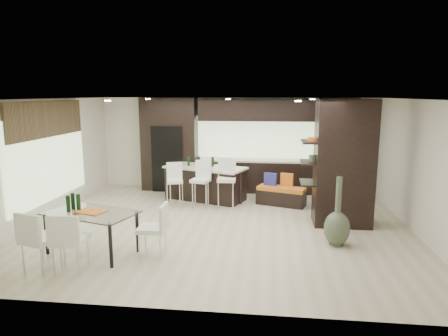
# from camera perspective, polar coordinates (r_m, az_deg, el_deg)

# --- Properties ---
(ground) EXTENTS (8.00, 8.00, 0.00)m
(ground) POSITION_cam_1_polar(r_m,az_deg,el_deg) (8.75, -0.45, -8.14)
(ground) COLOR #C1B394
(ground) RESTS_ON ground
(back_wall) EXTENTS (8.00, 0.02, 2.70)m
(back_wall) POSITION_cam_1_polar(r_m,az_deg,el_deg) (11.86, 1.60, 3.50)
(back_wall) COLOR silver
(back_wall) RESTS_ON ground
(left_wall) EXTENTS (0.02, 7.00, 2.70)m
(left_wall) POSITION_cam_1_polar(r_m,az_deg,el_deg) (9.75, -24.51, 1.00)
(left_wall) COLOR silver
(left_wall) RESTS_ON ground
(right_wall) EXTENTS (0.02, 7.00, 2.70)m
(right_wall) POSITION_cam_1_polar(r_m,az_deg,el_deg) (8.88, 26.10, 0.03)
(right_wall) COLOR silver
(right_wall) RESTS_ON ground
(ceiling) EXTENTS (8.00, 7.00, 0.02)m
(ceiling) POSITION_cam_1_polar(r_m,az_deg,el_deg) (8.29, -0.48, 9.82)
(ceiling) COLOR white
(ceiling) RESTS_ON ground
(window_left) EXTENTS (0.04, 3.20, 1.90)m
(window_left) POSITION_cam_1_polar(r_m,az_deg,el_deg) (9.89, -23.72, 1.20)
(window_left) COLOR #B2D199
(window_left) RESTS_ON left_wall
(window_back) EXTENTS (3.40, 0.04, 1.20)m
(window_back) POSITION_cam_1_polar(r_m,az_deg,el_deg) (11.77, 4.51, 4.39)
(window_back) COLOR #B2D199
(window_back) RESTS_ON back_wall
(stone_accent) EXTENTS (0.08, 3.00, 0.80)m
(stone_accent) POSITION_cam_1_polar(r_m,az_deg,el_deg) (9.79, -23.96, 6.40)
(stone_accent) COLOR brown
(stone_accent) RESTS_ON left_wall
(ceiling_spots) EXTENTS (4.00, 3.00, 0.02)m
(ceiling_spots) POSITION_cam_1_polar(r_m,az_deg,el_deg) (8.54, -0.27, 9.71)
(ceiling_spots) COLOR white
(ceiling_spots) RESTS_ON ceiling
(back_cabinetry) EXTENTS (6.80, 0.68, 2.70)m
(back_cabinetry) POSITION_cam_1_polar(r_m,az_deg,el_deg) (11.50, 3.94, 3.25)
(back_cabinetry) COLOR black
(back_cabinetry) RESTS_ON ground
(refrigerator) EXTENTS (0.90, 0.68, 1.90)m
(refrigerator) POSITION_cam_1_polar(r_m,az_deg,el_deg) (11.86, -7.76, 1.45)
(refrigerator) COLOR black
(refrigerator) RESTS_ON ground
(partition_column) EXTENTS (1.20, 0.80, 2.70)m
(partition_column) POSITION_cam_1_polar(r_m,az_deg,el_deg) (8.90, 16.73, 0.68)
(partition_column) COLOR black
(partition_column) RESTS_ON ground
(kitchen_island) EXTENTS (2.32, 1.60, 0.89)m
(kitchen_island) POSITION_cam_1_polar(r_m,az_deg,el_deg) (10.74, -2.68, -2.16)
(kitchen_island) COLOR black
(kitchen_island) RESTS_ON ground
(stool_left) EXTENTS (0.48, 0.48, 0.89)m
(stool_left) POSITION_cam_1_polar(r_m,az_deg,el_deg) (10.15, -7.03, -2.99)
(stool_left) COLOR white
(stool_left) RESTS_ON ground
(stool_mid) EXTENTS (0.51, 0.51, 0.94)m
(stool_mid) POSITION_cam_1_polar(r_m,az_deg,el_deg) (10.00, -3.38, -2.98)
(stool_mid) COLOR white
(stool_mid) RESTS_ON ground
(stool_right) EXTENTS (0.46, 0.46, 1.00)m
(stool_right) POSITION_cam_1_polar(r_m,az_deg,el_deg) (9.89, 0.36, -2.93)
(stool_right) COLOR white
(stool_right) RESTS_ON ground
(bench) EXTENTS (1.31, 0.84, 0.47)m
(bench) POSITION_cam_1_polar(r_m,az_deg,el_deg) (10.33, 8.17, -3.98)
(bench) COLOR black
(bench) RESTS_ON ground
(floor_vase) EXTENTS (0.60, 0.60, 1.32)m
(floor_vase) POSITION_cam_1_polar(r_m,az_deg,el_deg) (7.73, 15.95, -6.00)
(floor_vase) COLOR #424E38
(floor_vase) RESTS_ON ground
(dining_table) EXTENTS (1.77, 1.31, 0.76)m
(dining_table) POSITION_cam_1_polar(r_m,az_deg,el_deg) (7.55, -18.32, -8.76)
(dining_table) COLOR white
(dining_table) RESTS_ON ground
(chair_near) EXTENTS (0.54, 0.54, 0.92)m
(chair_near) POSITION_cam_1_polar(r_m,az_deg,el_deg) (6.87, -21.08, -10.13)
(chair_near) COLOR white
(chair_near) RESTS_ON ground
(chair_far) EXTENTS (0.62, 0.62, 0.92)m
(chair_far) POSITION_cam_1_polar(r_m,az_deg,el_deg) (7.10, -24.66, -9.71)
(chair_far) COLOR white
(chair_far) RESTS_ON ground
(chair_end) EXTENTS (0.47, 0.47, 0.87)m
(chair_end) POSITION_cam_1_polar(r_m,az_deg,el_deg) (7.15, -10.20, -9.01)
(chair_end) COLOR white
(chair_end) RESTS_ON ground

